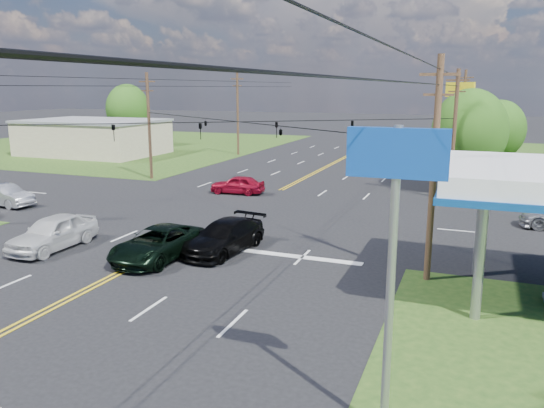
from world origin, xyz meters
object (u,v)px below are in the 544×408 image
at_px(retail_nw, 94,138).
at_px(pole_se, 434,168).
at_px(pole_right_far, 463,117).
at_px(sedan_silver, 5,195).
at_px(suv_black, 224,237).
at_px(pole_left_far, 238,113).
at_px(tree_far_l, 128,109).
at_px(pickup_white, 53,232).
at_px(tree_right_b, 499,130).
at_px(polesign_se, 395,200).
at_px(pole_nw, 149,125).
at_px(pole_ne, 454,134).
at_px(pickup_dkgreen, 158,243).
at_px(tree_right_a, 469,132).

bearing_deg(retail_nw, pole_se, -35.79).
bearing_deg(pole_right_far, sedan_silver, -131.89).
height_order(pole_se, pole_right_far, pole_right_far).
bearing_deg(pole_right_far, suv_black, -105.32).
bearing_deg(pole_left_far, tree_far_l, 168.11).
xyz_separation_m(pole_right_far, pickup_white, (-18.47, -39.24, -4.29)).
distance_m(pole_left_far, pole_right_far, 26.00).
relative_size(pole_right_far, pickup_white, 1.94).
height_order(tree_right_b, polesign_se, polesign_se).
bearing_deg(pole_right_far, pole_left_far, 180.00).
xyz_separation_m(pole_nw, tree_far_l, (-19.00, 23.00, 0.28)).
height_order(pole_se, pole_left_far, pole_left_far).
xyz_separation_m(pickup_white, sedan_silver, (-10.65, 6.76, -0.12)).
xyz_separation_m(tree_right_b, polesign_se, (-3.50, -44.19, 1.55)).
height_order(pole_right_far, pickup_white, pole_right_far).
bearing_deg(pickup_white, pole_ne, 47.81).
relative_size(pole_left_far, pickup_dkgreen, 1.79).
relative_size(pickup_dkgreen, suv_black, 1.02).
relative_size(tree_far_l, sedan_silver, 1.89).
relative_size(pole_nw, pole_right_far, 0.95).
relative_size(pole_ne, pickup_white, 1.84).
height_order(tree_right_a, suv_black, tree_right_a).
height_order(pickup_white, polesign_se, polesign_se).
bearing_deg(suv_black, pole_right_far, 82.26).
distance_m(pole_nw, pickup_dkgreen, 24.25).
height_order(pole_nw, tree_right_b, pole_nw).
xyz_separation_m(pole_se, pickup_dkgreen, (-12.50, -1.71, -4.14)).
bearing_deg(pickup_dkgreen, polesign_se, -34.51).
bearing_deg(pole_nw, tree_right_b, 26.95).
relative_size(pickup_dkgreen, polesign_se, 0.75).
bearing_deg(suv_black, pole_se, 4.72).
xyz_separation_m(pickup_white, polesign_se, (18.47, -8.96, 4.89)).
bearing_deg(sedan_silver, pole_left_far, 0.76).
distance_m(pickup_dkgreen, suv_black, 3.34).
bearing_deg(tree_right_b, sedan_silver, -138.89).
distance_m(pole_left_far, pickup_dkgreen, 41.23).
bearing_deg(polesign_se, retail_nw, 135.54).
bearing_deg(sedan_silver, pole_ne, -58.92).
xyz_separation_m(tree_right_a, tree_far_l, (-46.00, 20.00, 0.33)).
bearing_deg(pole_right_far, tree_far_l, 174.92).
distance_m(retail_nw, polesign_se, 60.36).
bearing_deg(pole_left_far, pole_ne, -36.16).
relative_size(suv_black, sedan_silver, 1.19).
bearing_deg(pickup_white, pole_nw, 110.60).
distance_m(pole_nw, pole_right_far, 32.20).
relative_size(pickup_white, sedan_silver, 1.12).
xyz_separation_m(tree_right_a, tree_right_b, (2.50, 12.00, -0.65)).
bearing_deg(tree_right_a, pole_ne, -108.43).
relative_size(tree_far_l, pickup_white, 1.69).
relative_size(pole_right_far, tree_right_b, 1.41).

